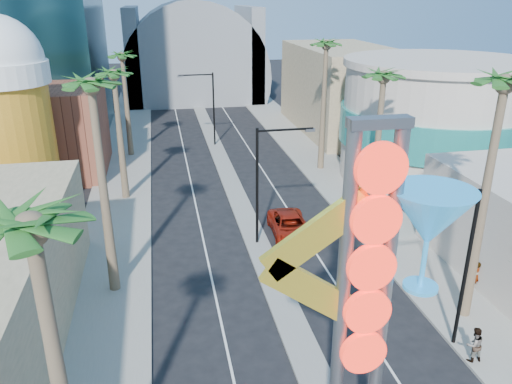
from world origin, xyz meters
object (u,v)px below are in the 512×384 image
Objects in this scene: neon_sign at (390,282)px; red_pickup at (290,226)px; pedestrian_b at (474,344)px; pedestrian_a at (476,275)px.

neon_sign reaches higher than red_pickup.
pedestrian_b reaches higher than red_pickup.
neon_sign is 7.30× the size of pedestrian_b.
neon_sign is 14.98m from pedestrian_a.
pedestrian_b is at bearing 52.37° from pedestrian_a.
red_pickup is 12.10m from pedestrian_a.
pedestrian_a is (8.46, -8.65, 0.24)m from red_pickup.
pedestrian_a is at bearing -124.80° from pedestrian_b.
neon_sign is 2.32× the size of red_pickup.
red_pickup is 14.82m from pedestrian_b.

